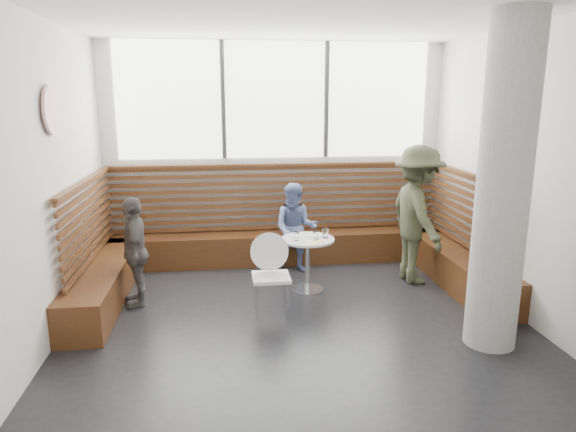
{
  "coord_description": "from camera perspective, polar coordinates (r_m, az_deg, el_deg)",
  "views": [
    {
      "loc": [
        -0.76,
        -5.08,
        2.44
      ],
      "look_at": [
        0.0,
        1.0,
        1.0
      ],
      "focal_mm": 32.0,
      "sensor_mm": 36.0,
      "label": 1
    }
  ],
  "objects": [
    {
      "name": "room",
      "position": [
        5.21,
        1.36,
        3.95
      ],
      "size": [
        5.0,
        5.0,
        3.2
      ],
      "color": "silver",
      "rests_on": "ground"
    },
    {
      "name": "booth",
      "position": [
        7.19,
        -0.77,
        -3.2
      ],
      "size": [
        5.0,
        2.5,
        1.44
      ],
      "color": "#3F220F",
      "rests_on": "ground"
    },
    {
      "name": "concrete_column",
      "position": [
        5.26,
        22.8,
        2.98
      ],
      "size": [
        0.5,
        0.5,
        3.2
      ],
      "primitive_type": "cylinder",
      "color": "gray",
      "rests_on": "ground"
    },
    {
      "name": "wall_art",
      "position": [
        5.74,
        -24.79,
        10.63
      ],
      "size": [
        0.03,
        0.5,
        0.5
      ],
      "primitive_type": "cylinder",
      "rotation": [
        0.0,
        1.57,
        0.0
      ],
      "color": "white",
      "rests_on": "room"
    },
    {
      "name": "cafe_table",
      "position": [
        6.51,
        2.19,
        -4.16
      ],
      "size": [
        0.67,
        0.67,
        0.69
      ],
      "color": "silver",
      "rests_on": "ground"
    },
    {
      "name": "cafe_chair",
      "position": [
        5.85,
        -1.97,
        -5.77
      ],
      "size": [
        0.44,
        0.43,
        0.92
      ],
      "rotation": [
        0.0,
        0.0,
        0.0
      ],
      "color": "white",
      "rests_on": "ground"
    },
    {
      "name": "adult_man",
      "position": [
        6.95,
        14.16,
        0.13
      ],
      "size": [
        0.75,
        1.22,
        1.83
      ],
      "primitive_type": "imported",
      "rotation": [
        0.0,
        0.0,
        1.63
      ],
      "color": "#3A402B",
      "rests_on": "ground"
    },
    {
      "name": "child_back",
      "position": [
        7.16,
        0.83,
        -1.38
      ],
      "size": [
        0.71,
        0.61,
        1.27
      ],
      "primitive_type": "imported",
      "rotation": [
        0.0,
        0.0,
        -0.24
      ],
      "color": "#6376AB",
      "rests_on": "ground"
    },
    {
      "name": "child_left",
      "position": [
        6.31,
        -16.62,
        -3.78
      ],
      "size": [
        0.44,
        0.81,
        1.31
      ],
      "primitive_type": "imported",
      "rotation": [
        0.0,
        0.0,
        -1.41
      ],
      "color": "#514D49",
      "rests_on": "ground"
    },
    {
      "name": "plate_near",
      "position": [
        6.55,
        0.76,
        -2.19
      ],
      "size": [
        0.19,
        0.19,
        0.01
      ],
      "primitive_type": "cylinder",
      "color": "white",
      "rests_on": "cafe_table"
    },
    {
      "name": "plate_far",
      "position": [
        6.57,
        2.9,
        -2.15
      ],
      "size": [
        0.19,
        0.19,
        0.01
      ],
      "primitive_type": "cylinder",
      "color": "white",
      "rests_on": "cafe_table"
    },
    {
      "name": "glass_left",
      "position": [
        6.36,
        0.92,
        -2.24
      ],
      "size": [
        0.07,
        0.07,
        0.11
      ],
      "primitive_type": "cylinder",
      "color": "white",
      "rests_on": "cafe_table"
    },
    {
      "name": "glass_mid",
      "position": [
        6.39,
        3.12,
        -2.17
      ],
      "size": [
        0.07,
        0.07,
        0.11
      ],
      "primitive_type": "cylinder",
      "color": "white",
      "rests_on": "cafe_table"
    },
    {
      "name": "glass_right",
      "position": [
        6.5,
        4.17,
        -1.87
      ],
      "size": [
        0.08,
        0.08,
        0.12
      ],
      "primitive_type": "cylinder",
      "color": "white",
      "rests_on": "cafe_table"
    },
    {
      "name": "menu_card",
      "position": [
        6.27,
        2.96,
        -2.97
      ],
      "size": [
        0.26,
        0.23,
        0.0
      ],
      "primitive_type": "cube",
      "rotation": [
        0.0,
        0.0,
        0.4
      ],
      "color": "#A5C64C",
      "rests_on": "cafe_table"
    }
  ]
}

